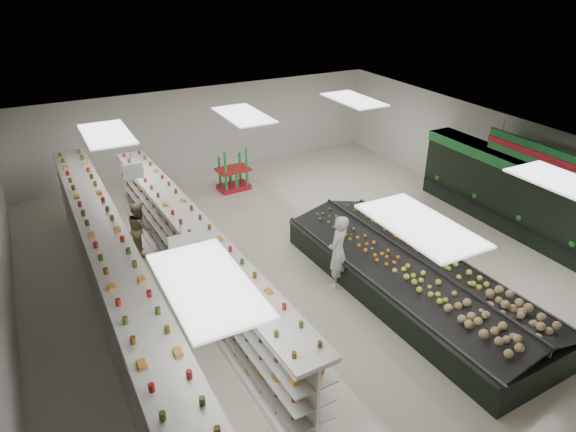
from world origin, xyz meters
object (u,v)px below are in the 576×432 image
gondola_center (194,259)px  shopper_background (140,228)px  produce_island (412,277)px  soda_endcap (233,171)px  gondola_left (115,284)px  shopper_main (338,252)px

gondola_center → shopper_background: gondola_center is taller
gondola_center → shopper_background: 2.52m
produce_island → soda_endcap: soda_endcap is taller
shopper_background → produce_island: bearing=-134.6°
gondola_left → produce_island: gondola_left is taller
shopper_main → shopper_background: bearing=-77.9°
gondola_left → soda_endcap: size_ratio=8.65×
gondola_left → produce_island: bearing=-19.7°
gondola_center → soda_endcap: (3.16, 5.29, -0.18)m
soda_endcap → gondola_left: bearing=-131.9°
gondola_center → shopper_main: bearing=-27.0°
produce_island → soda_endcap: bearing=100.1°
gondola_center → produce_island: 5.30m
produce_island → gondola_center: bearing=149.9°
gondola_center → produce_island: bearing=-32.6°
soda_endcap → shopper_background: size_ratio=0.92×
shopper_main → shopper_background: shopper_main is taller
gondola_left → shopper_main: gondola_left is taller
produce_island → shopper_background: (-5.35, 5.05, 0.27)m
gondola_center → shopper_main: (3.19, -1.45, 0.09)m
gondola_center → shopper_main: shopper_main is taller
produce_island → gondola_left: bearing=160.7°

